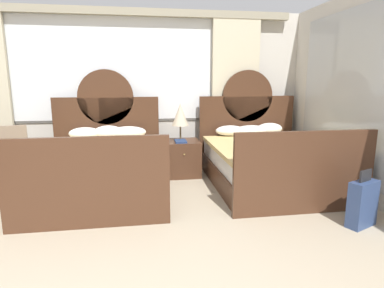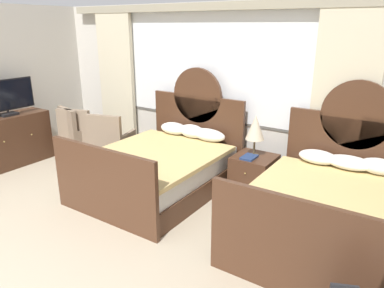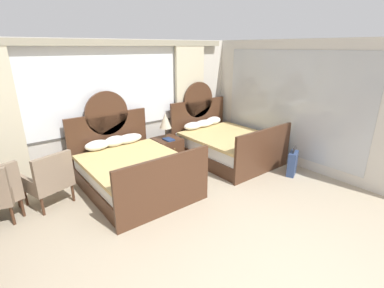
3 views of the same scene
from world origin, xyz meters
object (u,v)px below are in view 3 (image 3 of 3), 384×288
bed_near_window (133,170)px  suitcase_on_floor (292,163)px  table_lamp_on_nightstand (165,121)px  nightstand_between_beds (167,150)px  armchair_by_window_left (49,179)px  bed_near_mirror (225,144)px  book_on_nightstand (169,139)px

bed_near_window → suitcase_on_floor: bearing=-28.0°
table_lamp_on_nightstand → bed_near_window: bearing=-150.7°
nightstand_between_beds → armchair_by_window_left: (-2.56, -0.35, 0.19)m
nightstand_between_beds → table_lamp_on_nightstand: (-0.02, 0.01, 0.70)m
bed_near_window → table_lamp_on_nightstand: 1.50m
nightstand_between_beds → suitcase_on_floor: suitcase_on_floor is taller
nightstand_between_beds → table_lamp_on_nightstand: 0.71m
bed_near_window → suitcase_on_floor: size_ratio=3.48×
bed_near_mirror → armchair_by_window_left: bearing=175.3°
bed_near_mirror → book_on_nightstand: bearing=156.4°
bed_near_mirror → suitcase_on_floor: size_ratio=3.48×
bed_near_mirror → suitcase_on_floor: (0.46, -1.52, -0.11)m
bed_near_window → suitcase_on_floor: bed_near_window is taller
bed_near_mirror → table_lamp_on_nightstand: (-1.23, 0.66, 0.63)m
book_on_nightstand → table_lamp_on_nightstand: bearing=84.3°
nightstand_between_beds → bed_near_window: bearing=-151.5°
bed_near_mirror → armchair_by_window_left: size_ratio=2.31×
bed_near_mirror → book_on_nightstand: bed_near_mirror is taller
armchair_by_window_left → suitcase_on_floor: bearing=-23.5°
bed_near_window → nightstand_between_beds: bed_near_window is taller
table_lamp_on_nightstand → armchair_by_window_left: (-2.54, -0.36, -0.51)m
table_lamp_on_nightstand → armchair_by_window_left: size_ratio=0.64×
bed_near_mirror → armchair_by_window_left: (-3.76, 0.31, 0.12)m
bed_near_mirror → table_lamp_on_nightstand: size_ratio=3.62×
table_lamp_on_nightstand → suitcase_on_floor: size_ratio=0.96×
nightstand_between_beds → table_lamp_on_nightstand: bearing=153.4°
bed_near_window → nightstand_between_beds: (1.20, 0.65, -0.08)m
bed_near_window → armchair_by_window_left: 1.39m
bed_near_mirror → nightstand_between_beds: size_ratio=3.69×
nightstand_between_beds → book_on_nightstand: bearing=-106.6°
bed_near_mirror → nightstand_between_beds: (-1.21, 0.65, -0.07)m
book_on_nightstand → bed_near_window: bearing=-155.2°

